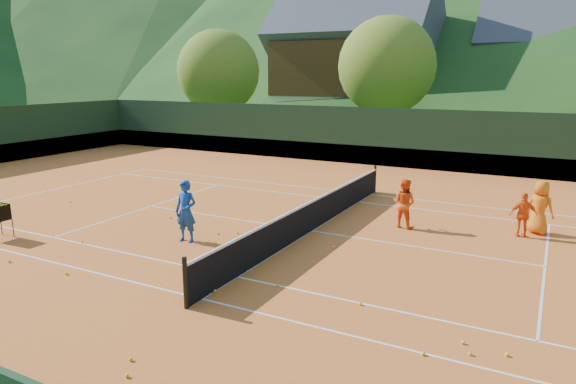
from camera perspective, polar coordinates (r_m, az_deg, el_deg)
The scene contains 33 objects.
ground at distance 15.68m, azimuth 2.63°, elevation -4.41°, with size 400.00×400.00×0.00m, color #2B531A.
clay_court at distance 15.68m, azimuth 2.63°, elevation -4.37°, with size 40.00×24.00×0.02m, color #CA5E20.
coach at distance 14.74m, azimuth -11.28°, elevation -2.12°, with size 0.65×0.42×1.77m, color #164295.
student_a at distance 16.24m, azimuth 12.77°, elevation -1.22°, with size 0.75×0.58×1.54m, color #FC5816.
student_b at distance 16.44m, azimuth 24.68°, elevation -2.31°, with size 0.78×0.32×1.33m, color orange.
student_c at distance 16.93m, azimuth 26.20°, elevation -1.55°, with size 0.79×0.51×1.61m, color orange.
tennis_ball_0 at distance 12.33m, azimuth -7.02°, elevation -9.16°, with size 0.07×0.07×0.07m, color yellow.
tennis_ball_1 at distance 15.43m, azimuth -5.65°, elevation -4.54°, with size 0.07×0.07×0.07m, color yellow.
tennis_ball_3 at distance 8.92m, azimuth -17.45°, elevation -18.89°, with size 0.07×0.07×0.07m, color yellow.
tennis_ball_4 at distance 9.62m, azimuth 19.58°, elevation -16.56°, with size 0.07×0.07×0.07m, color yellow.
tennis_ball_6 at distance 15.45m, azimuth -7.78°, elevation -4.57°, with size 0.07×0.07×0.07m, color yellow.
tennis_ball_7 at distance 20.69m, azimuth -23.04°, elevation -1.01°, with size 0.07×0.07×0.07m, color yellow.
tennis_ball_9 at distance 9.40m, azimuth 14.80°, elevation -16.96°, with size 0.07×0.07×0.07m, color yellow.
tennis_ball_10 at distance 9.93m, azimuth 18.88°, elevation -15.53°, with size 0.07×0.07×0.07m, color yellow.
tennis_ball_11 at distance 14.57m, azimuth -8.06°, elevation -5.67°, with size 0.07×0.07×0.07m, color yellow.
tennis_ball_12 at distance 13.41m, azimuth -23.39°, elevation -8.32°, with size 0.07×0.07×0.07m, color yellow.
tennis_ball_14 at distance 11.52m, azimuth -8.12°, elevation -10.84°, with size 0.07×0.07×0.07m, color yellow.
tennis_ball_15 at distance 17.43m, azimuth -12.99°, elevation -2.76°, with size 0.07×0.07×0.07m, color yellow.
tennis_ball_16 at distance 12.79m, azimuth -6.79°, elevation -8.32°, with size 0.07×0.07×0.07m, color yellow.
tennis_ball_17 at distance 15.67m, azimuth -21.93°, elevation -5.17°, with size 0.07×0.07×0.07m, color yellow.
tennis_ball_18 at distance 9.33m, azimuth -17.06°, elevation -17.35°, with size 0.07×0.07×0.07m, color yellow.
tennis_ball_19 at distance 14.18m, azimuth 5.13°, elevation -6.12°, with size 0.07×0.07×0.07m, color yellow.
tennis_ball_21 at distance 11.72m, azimuth -1.12°, elevation -10.27°, with size 0.07×0.07×0.07m, color yellow.
tennis_ball_22 at distance 10.93m, azimuth 8.04°, elevation -12.18°, with size 0.07×0.07×0.07m, color yellow.
tennis_ball_23 at distance 9.81m, azimuth 23.16°, elevation -16.27°, with size 0.07×0.07×0.07m, color yellow.
tennis_ball_24 at distance 14.89m, azimuth -28.55°, elevation -6.77°, with size 0.07×0.07×0.07m, color yellow.
court_lines at distance 15.67m, azimuth 2.63°, elevation -4.33°, with size 23.83×11.03×0.00m.
tennis_net at distance 15.53m, azimuth 2.65°, elevation -2.58°, with size 0.10×12.07×1.10m.
perimeter_fence at distance 15.35m, azimuth 2.68°, elevation 0.12°, with size 40.40×24.24×3.00m.
chalet_left at distance 46.53m, azimuth 7.43°, elevation 14.04°, with size 13.80×9.93×12.92m.
chalet_mid at distance 47.57m, azimuth 28.00°, elevation 11.86°, with size 12.65×8.82×11.45m.
tree_a at distance 38.66m, azimuth -7.72°, elevation 13.12°, with size 6.00×6.00×7.88m.
tree_b at distance 35.12m, azimuth 10.96°, elevation 13.57°, with size 6.40×6.40×8.40m.
Camera 1 is at (6.33, -13.57, 4.67)m, focal length 32.00 mm.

